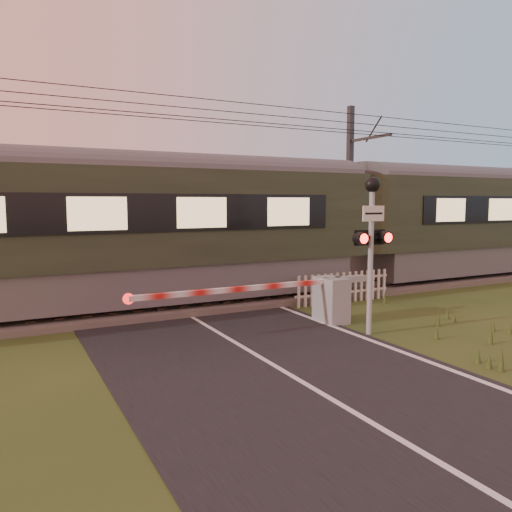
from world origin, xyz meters
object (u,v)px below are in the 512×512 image
boom_gate (323,298)px  picket_fence (343,287)px  train (347,223)px  catenary_mast (350,190)px  crossing_signal (371,227)px

boom_gate → picket_fence: 2.79m
train → catenary_mast: bearing=50.3°
crossing_signal → train: bearing=57.3°
crossing_signal → catenary_mast: catenary_mast is taller
train → boom_gate: size_ratio=7.05×
picket_fence → catenary_mast: size_ratio=0.50×
boom_gate → crossing_signal: size_ratio=1.74×
boom_gate → catenary_mast: bearing=47.5°
train → catenary_mast: (1.85, 2.23, 1.22)m
train → crossing_signal: train is taller
picket_fence → catenary_mast: bearing=50.3°
catenary_mast → crossing_signal: bearing=-124.9°
boom_gate → picket_fence: (2.06, 1.87, -0.17)m
train → catenary_mast: size_ratio=6.49×
crossing_signal → picket_fence: (1.73, 3.25, -2.03)m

